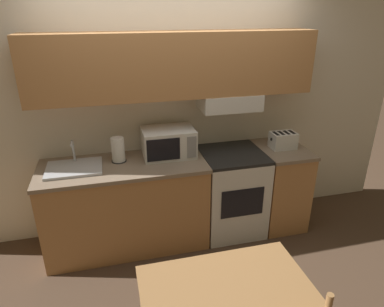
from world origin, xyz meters
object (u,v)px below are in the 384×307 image
(microwave, at_px, (168,142))
(sink_basin, at_px, (74,168))
(paper_towel_roll, at_px, (118,150))
(toaster, at_px, (283,140))
(dining_table, at_px, (227,306))
(stove_range, at_px, (231,191))

(microwave, bearing_deg, sink_basin, -173.27)
(microwave, relative_size, paper_towel_roll, 2.12)
(microwave, height_order, sink_basin, microwave)
(toaster, bearing_deg, paper_towel_roll, 177.29)
(paper_towel_roll, bearing_deg, toaster, -2.71)
(paper_towel_roll, xyz_separation_m, dining_table, (0.50, -1.65, -0.37))
(microwave, height_order, dining_table, microwave)
(stove_range, bearing_deg, dining_table, -111.32)
(dining_table, bearing_deg, stove_range, 68.68)
(paper_towel_roll, bearing_deg, stove_range, -4.22)
(dining_table, bearing_deg, microwave, 90.64)
(microwave, distance_m, paper_towel_roll, 0.48)
(stove_range, xyz_separation_m, dining_table, (-0.61, -1.57, 0.19))
(sink_basin, bearing_deg, microwave, 6.73)
(toaster, xyz_separation_m, paper_towel_roll, (-1.66, 0.08, 0.03))
(microwave, xyz_separation_m, toaster, (1.18, -0.10, -0.05))
(sink_basin, bearing_deg, toaster, 0.07)
(stove_range, xyz_separation_m, toaster, (0.55, 0.00, 0.52))
(stove_range, relative_size, sink_basin, 1.81)
(toaster, xyz_separation_m, dining_table, (-1.16, -1.57, -0.33))
(sink_basin, height_order, paper_towel_roll, paper_towel_roll)
(microwave, distance_m, sink_basin, 0.90)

